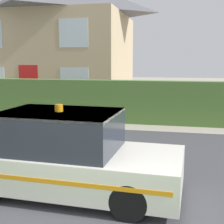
{
  "coord_description": "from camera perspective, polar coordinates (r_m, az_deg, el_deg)",
  "views": [
    {
      "loc": [
        1.21,
        -2.61,
        2.36
      ],
      "look_at": [
        -0.43,
        5.0,
        1.05
      ],
      "focal_mm": 50.0,
      "sensor_mm": 36.0,
      "label": 1
    }
  ],
  "objects": [
    {
      "name": "road_strip",
      "position": [
        7.34,
        2.07,
        -9.16
      ],
      "size": [
        28.0,
        6.69,
        0.01
      ],
      "primitive_type": "cube",
      "color": "#424247",
      "rests_on": "ground"
    },
    {
      "name": "house_left",
      "position": [
        18.78,
        -10.06,
        13.37
      ],
      "size": [
        8.29,
        7.0,
        7.16
      ],
      "color": "tan",
      "rests_on": "ground"
    },
    {
      "name": "garden_hedge",
      "position": [
        11.72,
        3.11,
        1.89
      ],
      "size": [
        14.08,
        0.53,
        1.6
      ],
      "primitive_type": "cube",
      "color": "#4C7233",
      "rests_on": "ground"
    },
    {
      "name": "police_car",
      "position": [
        5.63,
        -8.19,
        -7.71
      ],
      "size": [
        3.94,
        1.83,
        1.58
      ],
      "rotation": [
        0.0,
        0.0,
        -0.04
      ],
      "color": "black",
      "rests_on": "road_strip"
    }
  ]
}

